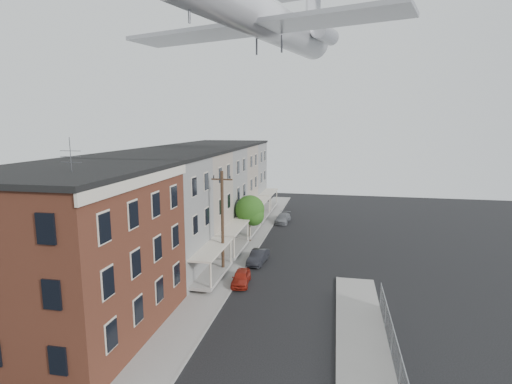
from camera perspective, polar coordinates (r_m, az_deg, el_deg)
sidewalk_left at (r=40.68m, az=-2.21°, el=-8.61°), size 3.00×62.00×0.12m
sidewalk_right at (r=23.42m, az=15.41°, el=-23.73°), size 3.00×26.00×0.12m
curb_left at (r=40.38m, az=-0.19°, el=-8.73°), size 0.15×62.00×0.14m
curb_right at (r=23.34m, az=11.54°, el=-23.66°), size 0.15×26.00×0.14m
corner_building at (r=26.91m, az=-24.99°, el=-7.80°), size 10.31×12.30×12.15m
row_house_a at (r=34.70m, az=-15.68°, el=-3.50°), size 11.98×7.00×10.30m
row_house_b at (r=40.91m, az=-11.26°, el=-1.34°), size 11.98×7.00×10.30m
row_house_c at (r=47.34m, az=-8.03°, el=0.24°), size 11.98×7.00×10.30m
row_house_d at (r=53.91m, az=-5.58°, el=1.44°), size 11.98×7.00×10.30m
row_house_e at (r=60.58m, az=-3.66°, el=2.37°), size 11.98×7.00×10.30m
chainlink_fence at (r=22.26m, az=19.90°, el=-23.06°), size 0.06×18.06×1.90m
utility_pole at (r=33.85m, az=-4.81°, el=-4.28°), size 1.80×0.26×9.00m
street_tree at (r=43.43m, az=-0.74°, el=-2.78°), size 3.22×3.20×5.20m
car_near at (r=33.01m, az=-2.15°, el=-12.12°), size 1.62×3.43×1.13m
car_mid at (r=37.65m, az=0.30°, el=-9.25°), size 1.62×3.81×1.22m
car_far at (r=52.69m, az=3.86°, el=-3.75°), size 1.88×4.19×1.19m
airplane at (r=38.89m, az=1.60°, el=23.33°), size 25.82×29.54×8.54m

